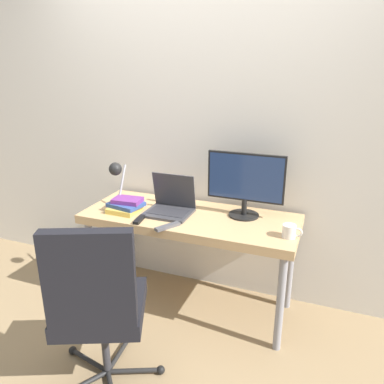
% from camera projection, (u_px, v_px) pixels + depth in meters
% --- Properties ---
extents(ground_plane, '(12.00, 12.00, 0.00)m').
position_uv_depth(ground_plane, '(174.00, 328.00, 2.57)').
color(ground_plane, '#937A56').
extents(wall_back, '(8.00, 0.05, 2.60)m').
position_uv_depth(wall_back, '(208.00, 124.00, 2.72)').
color(wall_back, silver).
rests_on(wall_back, ground_plane).
extents(desk, '(1.49, 0.59, 0.73)m').
position_uv_depth(desk, '(190.00, 224.00, 2.61)').
color(desk, tan).
rests_on(desk, ground_plane).
extents(laptop, '(0.31, 0.26, 0.27)m').
position_uv_depth(laptop, '(170.00, 205.00, 2.61)').
color(laptop, '#38383D').
rests_on(laptop, desk).
extents(monitor, '(0.52, 0.21, 0.44)m').
position_uv_depth(monitor, '(245.00, 182.00, 2.50)').
color(monitor, black).
rests_on(monitor, desk).
extents(desk_lamp, '(0.16, 0.25, 0.34)m').
position_uv_depth(desk_lamp, '(120.00, 181.00, 2.68)').
color(desk_lamp, '#4C4C51').
rests_on(desk_lamp, desk).
extents(office_chair, '(0.63, 0.63, 1.01)m').
position_uv_depth(office_chair, '(97.00, 301.00, 1.92)').
color(office_chair, black).
rests_on(office_chair, ground_plane).
extents(book_stack, '(0.25, 0.22, 0.09)m').
position_uv_depth(book_stack, '(126.00, 205.00, 2.64)').
color(book_stack, gold).
rests_on(book_stack, desk).
extents(tv_remote, '(0.13, 0.17, 0.02)m').
position_uv_depth(tv_remote, '(168.00, 226.00, 2.38)').
color(tv_remote, '#4C4C51').
rests_on(tv_remote, desk).
extents(media_remote, '(0.06, 0.14, 0.02)m').
position_uv_depth(media_remote, '(139.00, 220.00, 2.48)').
color(media_remote, black).
rests_on(media_remote, desk).
extents(mug, '(0.12, 0.08, 0.08)m').
position_uv_depth(mug, '(290.00, 231.00, 2.24)').
color(mug, silver).
rests_on(mug, desk).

